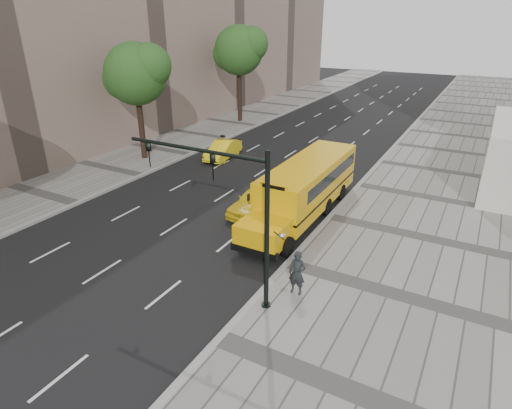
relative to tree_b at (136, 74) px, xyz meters
The scene contains 12 objects.
ground 12.70m from the tree_b, 16.95° to the right, with size 140.00×140.00×0.00m, color black.
sidewalk_museum 23.54m from the tree_b, ahead, with size 12.00×140.00×0.15m, color gray.
sidewalk_far 7.22m from the tree_b, 100.45° to the right, with size 6.00×140.00×0.15m, color gray.
curb_museum 17.92m from the tree_b, 10.94° to the right, with size 0.30×140.00×0.15m, color gray.
curb_far 7.59m from the tree_b, 52.74° to the right, with size 0.30×140.00×0.15m, color gray.
tree_b is the anchor object (origin of this frame).
tree_c 14.64m from the tree_b, 89.97° to the left, with size 5.47×4.86×9.63m.
school_bus 15.96m from the tree_b, 11.73° to the right, with size 2.96×11.56×3.19m.
taxi_near 14.37m from the tree_b, 19.32° to the right, with size 1.76×4.38×1.49m, color yellow.
taxi_far 8.45m from the tree_b, 31.95° to the left, with size 1.47×4.20×1.38m, color yellow.
pedestrian 21.36m from the tree_b, 31.01° to the right, with size 0.68×0.45×1.88m, color black.
traffic_signal 19.83m from the tree_b, 37.51° to the right, with size 6.18×0.36×6.40m.
Camera 1 is at (12.80, -20.83, 10.48)m, focal length 30.00 mm.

